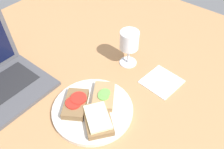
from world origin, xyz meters
TOP-DOWN VIEW (x-y plane):
  - wooden_table at (0.00, 0.00)cm, footprint 140.00×140.00cm
  - plate at (-11.68, -6.76)cm, footprint 25.52×25.52cm
  - sandwich_with_cheese at (-14.36, -11.41)cm, footprint 13.21×13.96cm
  - sandwich_with_cucumber at (-6.33, -6.80)cm, footprint 12.92×11.73cm
  - sandwich_with_tomato at (-14.28, -2.13)cm, footprint 12.98×11.67cm
  - wine_glass at (13.77, -1.90)cm, footprint 6.89×6.89cm
  - napkin at (13.04, -17.15)cm, footprint 13.36×12.95cm

SIDE VIEW (x-z plane):
  - wooden_table at x=0.00cm, z-range 0.00..3.00cm
  - napkin at x=13.04cm, z-range 3.00..3.40cm
  - plate at x=-11.68cm, z-range 3.00..4.43cm
  - sandwich_with_cucumber at x=-6.33cm, z-range 4.32..6.72cm
  - sandwich_with_cheese at x=-14.36cm, z-range 4.34..7.03cm
  - sandwich_with_tomato at x=-14.28cm, z-range 4.31..7.21cm
  - wine_glass at x=13.77cm, z-range 5.99..20.12cm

